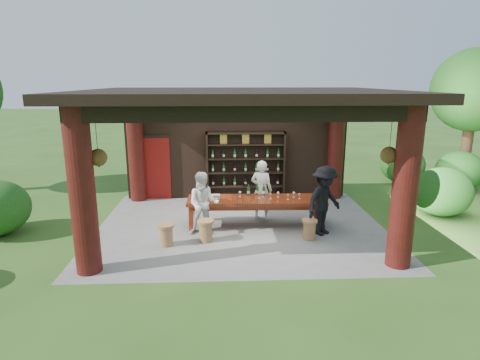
{
  "coord_description": "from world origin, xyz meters",
  "views": [
    {
      "loc": [
        -0.46,
        -9.9,
        3.74
      ],
      "look_at": [
        0.0,
        0.4,
        1.15
      ],
      "focal_mm": 30.0,
      "sensor_mm": 36.0,
      "label": 1
    }
  ],
  "objects_px": {
    "stool_near_right": "(309,229)",
    "host": "(261,190)",
    "tasting_table": "(256,203)",
    "guest_man": "(324,201)",
    "napkin_basket": "(215,197)",
    "stool_near_left": "(206,230)",
    "wine_shelf": "(246,166)",
    "stool_far_left": "(166,234)",
    "guest_woman": "(203,204)"
  },
  "relations": [
    {
      "from": "tasting_table",
      "to": "guest_woman",
      "type": "xyz_separation_m",
      "value": [
        -1.34,
        -0.5,
        0.15
      ]
    },
    {
      "from": "stool_near_right",
      "to": "napkin_basket",
      "type": "xyz_separation_m",
      "value": [
        -2.27,
        0.85,
        0.56
      ]
    },
    {
      "from": "stool_near_right",
      "to": "guest_man",
      "type": "xyz_separation_m",
      "value": [
        0.4,
        0.3,
        0.61
      ]
    },
    {
      "from": "tasting_table",
      "to": "wine_shelf",
      "type": "bearing_deg",
      "value": 93.18
    },
    {
      "from": "guest_man",
      "to": "stool_far_left",
      "type": "bearing_deg",
      "value": 149.72
    },
    {
      "from": "wine_shelf",
      "to": "host",
      "type": "relative_size",
      "value": 1.5
    },
    {
      "from": "guest_man",
      "to": "host",
      "type": "bearing_deg",
      "value": 101.48
    },
    {
      "from": "stool_far_left",
      "to": "host",
      "type": "bearing_deg",
      "value": 36.16
    },
    {
      "from": "tasting_table",
      "to": "host",
      "type": "bearing_deg",
      "value": 71.53
    },
    {
      "from": "wine_shelf",
      "to": "stool_far_left",
      "type": "bearing_deg",
      "value": -119.55
    },
    {
      "from": "stool_near_left",
      "to": "host",
      "type": "relative_size",
      "value": 0.32
    },
    {
      "from": "tasting_table",
      "to": "guest_woman",
      "type": "bearing_deg",
      "value": -159.51
    },
    {
      "from": "stool_far_left",
      "to": "stool_near_left",
      "type": "bearing_deg",
      "value": 12.86
    },
    {
      "from": "wine_shelf",
      "to": "guest_man",
      "type": "bearing_deg",
      "value": -60.53
    },
    {
      "from": "stool_near_left",
      "to": "stool_far_left",
      "type": "bearing_deg",
      "value": -167.14
    },
    {
      "from": "napkin_basket",
      "to": "stool_near_left",
      "type": "bearing_deg",
      "value": -103.78
    },
    {
      "from": "guest_woman",
      "to": "stool_near_right",
      "type": "bearing_deg",
      "value": -10.52
    },
    {
      "from": "host",
      "to": "napkin_basket",
      "type": "relative_size",
      "value": 6.32
    },
    {
      "from": "wine_shelf",
      "to": "stool_far_left",
      "type": "distance_m",
      "value": 4.24
    },
    {
      "from": "stool_near_right",
      "to": "guest_woman",
      "type": "relative_size",
      "value": 0.31
    },
    {
      "from": "stool_near_left",
      "to": "host",
      "type": "distance_m",
      "value": 2.19
    },
    {
      "from": "guest_man",
      "to": "napkin_basket",
      "type": "xyz_separation_m",
      "value": [
        -2.68,
        0.55,
        -0.05
      ]
    },
    {
      "from": "tasting_table",
      "to": "napkin_basket",
      "type": "xyz_separation_m",
      "value": [
        -1.07,
        -0.09,
        0.18
      ]
    },
    {
      "from": "stool_far_left",
      "to": "guest_man",
      "type": "distance_m",
      "value": 3.88
    },
    {
      "from": "stool_far_left",
      "to": "guest_woman",
      "type": "relative_size",
      "value": 0.32
    },
    {
      "from": "tasting_table",
      "to": "napkin_basket",
      "type": "relative_size",
      "value": 13.73
    },
    {
      "from": "stool_near_right",
      "to": "host",
      "type": "distance_m",
      "value": 1.9
    },
    {
      "from": "stool_near_right",
      "to": "guest_man",
      "type": "bearing_deg",
      "value": 36.57
    },
    {
      "from": "stool_far_left",
      "to": "guest_woman",
      "type": "height_order",
      "value": "guest_woman"
    },
    {
      "from": "stool_far_left",
      "to": "host",
      "type": "xyz_separation_m",
      "value": [
        2.37,
        1.74,
        0.55
      ]
    },
    {
      "from": "stool_near_right",
      "to": "wine_shelf",
      "type": "bearing_deg",
      "value": 111.59
    },
    {
      "from": "tasting_table",
      "to": "stool_near_right",
      "type": "height_order",
      "value": "tasting_table"
    },
    {
      "from": "stool_far_left",
      "to": "napkin_basket",
      "type": "xyz_separation_m",
      "value": [
        1.12,
        1.08,
        0.55
      ]
    },
    {
      "from": "tasting_table",
      "to": "stool_near_right",
      "type": "distance_m",
      "value": 1.58
    },
    {
      "from": "wine_shelf",
      "to": "stool_near_right",
      "type": "bearing_deg",
      "value": -68.41
    },
    {
      "from": "host",
      "to": "guest_man",
      "type": "xyz_separation_m",
      "value": [
        1.42,
        -1.21,
        0.04
      ]
    },
    {
      "from": "wine_shelf",
      "to": "stool_far_left",
      "type": "height_order",
      "value": "wine_shelf"
    },
    {
      "from": "tasting_table",
      "to": "guest_man",
      "type": "xyz_separation_m",
      "value": [
        1.61,
        -0.64,
        0.23
      ]
    },
    {
      "from": "stool_far_left",
      "to": "guest_man",
      "type": "height_order",
      "value": "guest_man"
    },
    {
      "from": "tasting_table",
      "to": "stool_near_right",
      "type": "bearing_deg",
      "value": -38.08
    },
    {
      "from": "stool_near_left",
      "to": "guest_man",
      "type": "height_order",
      "value": "guest_man"
    },
    {
      "from": "stool_near_left",
      "to": "wine_shelf",
      "type": "bearing_deg",
      "value": 71.43
    },
    {
      "from": "stool_far_left",
      "to": "stool_near_right",
      "type": "bearing_deg",
      "value": 3.86
    },
    {
      "from": "stool_far_left",
      "to": "guest_woman",
      "type": "bearing_deg",
      "value": 38.49
    },
    {
      "from": "stool_near_left",
      "to": "guest_man",
      "type": "distance_m",
      "value": 2.97
    },
    {
      "from": "stool_near_left",
      "to": "guest_man",
      "type": "bearing_deg",
      "value": 6.36
    },
    {
      "from": "wine_shelf",
      "to": "tasting_table",
      "type": "distance_m",
      "value": 2.49
    },
    {
      "from": "guest_woman",
      "to": "stool_far_left",
      "type": "bearing_deg",
      "value": -142.18
    },
    {
      "from": "tasting_table",
      "to": "stool_far_left",
      "type": "distance_m",
      "value": 2.51
    },
    {
      "from": "napkin_basket",
      "to": "host",
      "type": "bearing_deg",
      "value": 27.44
    }
  ]
}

